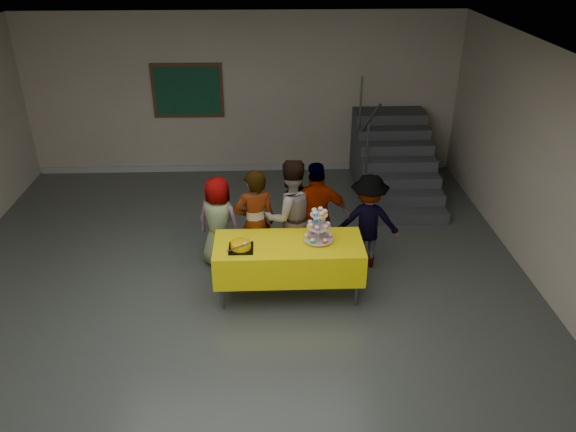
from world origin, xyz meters
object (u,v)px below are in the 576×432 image
Objects in this scene: bake_table at (289,258)px; schoolchild_e at (368,221)px; cupcake_stand at (319,228)px; schoolchild_c at (290,216)px; schoolchild_b at (255,224)px; noticeboard at (188,91)px; bear_cake at (241,245)px; schoolchild_a at (219,222)px; staircase at (392,162)px; schoolchild_d at (317,217)px.

schoolchild_e is (1.12, 0.69, 0.13)m from bake_table.
schoolchild_c reaches higher than cupcake_stand.
schoolchild_c reaches higher than schoolchild_b.
bear_cake is at bearing -75.65° from noticeboard.
bear_cake is 0.27× the size of schoolchild_a.
bear_cake is at bearing -170.08° from cupcake_stand.
bear_cake is 0.28× the size of noticeboard.
schoolchild_c is at bearing -126.47° from staircase.
schoolchild_c is (0.47, 0.15, 0.03)m from schoolchild_b.
staircase reaches higher than bake_table.
schoolchild_a is 0.82× the size of schoolchild_c.
noticeboard reaches higher than bear_cake.
bear_cake is 0.99m from schoolchild_a.
schoolchild_a is 3.58m from noticeboard.
schoolchild_d reaches higher than bake_table.
staircase is at bearing -12.70° from noticeboard.
bake_table is at bearing -172.25° from cupcake_stand.
staircase is (2.02, 3.32, -0.07)m from bake_table.
schoolchild_d is at bearing -162.57° from schoolchild_a.
cupcake_stand is 1.54m from schoolchild_a.
schoolchild_e is (0.72, 0.06, -0.11)m from schoolchild_d.
schoolchild_d reaches higher than bear_cake.
cupcake_stand is (0.38, 0.05, 0.40)m from bake_table.
schoolchild_c is (-0.33, 0.60, -0.14)m from cupcake_stand.
noticeboard reaches higher than schoolchild_c.
schoolchild_a is at bearing 110.69° from bear_cake.
schoolchild_b reaches higher than schoolchild_e.
bear_cake is 0.26× the size of schoolchild_e.
schoolchild_a is 1.00m from schoolchild_c.
bear_cake is 0.23× the size of schoolchild_b.
cupcake_stand is 4.64m from noticeboard.
schoolchild_d is at bearing 174.51° from schoolchild_b.
schoolchild_a is 0.60m from schoolchild_b.
schoolchild_a is 0.97× the size of schoolchild_e.
staircase is (2.61, 3.44, -0.34)m from bear_cake.
schoolchild_c is 1.25× the size of noticeboard.
schoolchild_c reaches higher than schoolchild_e.
schoolchild_e is (1.71, 0.81, -0.14)m from bear_cake.
schoolchild_e is 2.79m from staircase.
schoolchild_c is 1.02× the size of schoolchild_d.
bake_table is at bearing -67.92° from noticeboard.
cupcake_stand is at bearing 102.32° from schoolchild_c.
schoolchild_d reaches higher than schoolchild_b.
cupcake_stand is 1.24× the size of bear_cake.
schoolchild_c is at bearing 118.78° from cupcake_stand.
cupcake_stand is at bearing 136.60° from schoolchild_b.
schoolchild_e reaches higher than cupcake_stand.
schoolchild_d reaches higher than schoolchild_e.
noticeboard is at bearing 104.35° from bear_cake.
schoolchild_b is 3.74m from staircase.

